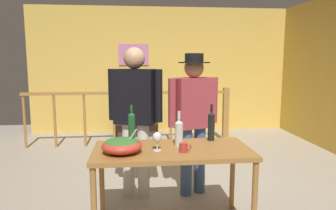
{
  "coord_description": "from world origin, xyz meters",
  "views": [
    {
      "loc": [
        -0.57,
        -3.72,
        1.55
      ],
      "look_at": [
        -0.25,
        -0.62,
        1.1
      ],
      "focal_mm": 33.78,
      "sensor_mm": 36.0,
      "label": 1
    }
  ],
  "objects": [
    {
      "name": "person_standing_left",
      "position": [
        -0.57,
        -0.27,
        1.0
      ],
      "size": [
        0.59,
        0.36,
        1.68
      ],
      "rotation": [
        0.0,
        0.0,
        2.79
      ],
      "color": "beige",
      "rests_on": "ground_plane"
    },
    {
      "name": "wine_glass",
      "position": [
        -0.39,
        -1.03,
        0.87
      ],
      "size": [
        0.08,
        0.08,
        0.17
      ],
      "color": "silver",
      "rests_on": "serving_table"
    },
    {
      "name": "person_standing_right",
      "position": [
        0.08,
        -0.27,
        0.96
      ],
      "size": [
        0.59,
        0.36,
        1.61
      ],
      "rotation": [
        0.0,
        0.0,
        3.5
      ],
      "color": "#3D5684",
      "rests_on": "ground_plane"
    },
    {
      "name": "back_wall",
      "position": [
        0.0,
        3.04,
        1.31
      ],
      "size": [
        5.47,
        0.1,
        2.62
      ],
      "primitive_type": "cube",
      "color": "gold",
      "rests_on": "ground_plane"
    },
    {
      "name": "framed_picture",
      "position": [
        -0.59,
        2.98,
        1.64
      ],
      "size": [
        0.62,
        0.03,
        0.44
      ],
      "primitive_type": "cube",
      "color": "#B96EA0"
    },
    {
      "name": "flat_screen_tv",
      "position": [
        -0.57,
        2.66,
        0.68
      ],
      "size": [
        0.46,
        0.12,
        0.38
      ],
      "color": "black",
      "rests_on": "tv_console"
    },
    {
      "name": "wine_bottle_dark",
      "position": [
        0.17,
        -0.73,
        0.9
      ],
      "size": [
        0.07,
        0.07,
        0.36
      ],
      "color": "black",
      "rests_on": "serving_table"
    },
    {
      "name": "tv_console",
      "position": [
        -0.57,
        2.69,
        0.23
      ],
      "size": [
        0.9,
        0.4,
        0.46
      ],
      "primitive_type": "cube",
      "color": "#38281E",
      "rests_on": "ground_plane"
    },
    {
      "name": "wine_bottle_clear",
      "position": [
        -0.17,
        -0.89,
        0.88
      ],
      "size": [
        0.08,
        0.08,
        0.33
      ],
      "color": "silver",
      "rests_on": "serving_table"
    },
    {
      "name": "salad_bowl",
      "position": [
        -0.69,
        -1.07,
        0.83
      ],
      "size": [
        0.35,
        0.35,
        0.21
      ],
      "color": "#CC3D2D",
      "rests_on": "serving_table"
    },
    {
      "name": "wine_bottle_green",
      "position": [
        -0.61,
        -0.77,
        0.91
      ],
      "size": [
        0.07,
        0.07,
        0.37
      ],
      "color": "#1E5628",
      "rests_on": "serving_table"
    },
    {
      "name": "mug_red",
      "position": [
        -0.16,
        -1.1,
        0.79
      ],
      "size": [
        0.11,
        0.07,
        0.08
      ],
      "color": "#B7332D",
      "rests_on": "serving_table"
    },
    {
      "name": "ground_plane",
      "position": [
        0.0,
        0.0,
        0.0
      ],
      "size": [
        7.9,
        7.9,
        0.0
      ],
      "primitive_type": "plane",
      "color": "#9E9384"
    },
    {
      "name": "serving_table",
      "position": [
        -0.25,
        -0.98,
        0.67
      ],
      "size": [
        1.41,
        0.69,
        0.75
      ],
      "color": "#9E6B33",
      "rests_on": "ground_plane"
    },
    {
      "name": "stair_railing",
      "position": [
        -0.21,
        1.89,
        0.65
      ],
      "size": [
        3.67,
        0.1,
        1.03
      ],
      "color": "#9E6B33",
      "rests_on": "ground_plane"
    }
  ]
}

